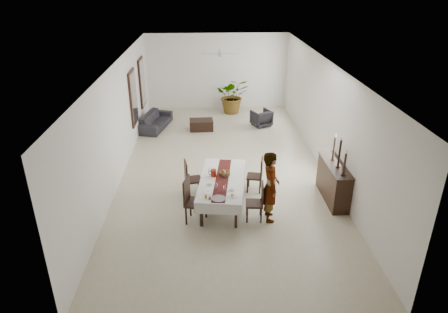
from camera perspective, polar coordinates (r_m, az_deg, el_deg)
floor at (r=12.29m, az=-0.08°, el=-1.53°), size 6.00×12.00×0.00m
ceiling at (r=11.24m, az=-0.09°, el=13.25°), size 6.00×12.00×0.02m
wall_back at (r=17.44m, az=-0.98°, el=12.03°), size 6.00×0.02×3.20m
wall_front at (r=6.33m, az=2.37°, el=-12.65°), size 6.00×0.02×3.20m
wall_left at (r=11.93m, az=-14.70°, el=5.13°), size 0.02×12.00×3.20m
wall_right at (r=12.17m, az=14.24°, el=5.57°), size 0.02×12.00×3.20m
dining_table_top at (r=10.10m, az=-0.27°, el=-3.42°), size 1.20×2.33×0.05m
table_leg_fl at (r=9.41m, az=-3.32°, el=-8.24°), size 0.07×0.07×0.65m
table_leg_fr at (r=9.35m, az=1.72°, el=-8.46°), size 0.07×0.07×0.65m
table_leg_bl at (r=11.23m, az=-1.91°, el=-2.36°), size 0.07×0.07×0.65m
table_leg_br at (r=11.18m, az=2.27°, el=-2.51°), size 0.07×0.07×0.65m
tablecloth_top at (r=10.09m, az=-0.27°, el=-3.28°), size 1.38×2.52×0.01m
tablecloth_drape_left at (r=10.21m, az=-3.32°, el=-3.83°), size 0.30×2.38×0.28m
tablecloth_drape_right at (r=10.13m, az=2.80°, el=-4.06°), size 0.30×2.38×0.28m
tablecloth_drape_near at (r=9.13m, az=-0.89°, el=-7.55°), size 1.09×0.14×0.28m
tablecloth_drape_far at (r=11.21m, az=0.23°, el=-1.02°), size 1.09×0.14×0.28m
table_runner at (r=10.08m, az=-0.27°, el=-3.24°), size 0.61×2.35×0.00m
red_pitcher at (r=10.19m, az=-1.52°, el=-2.37°), size 0.16×0.16×0.19m
pitcher_handle at (r=10.19m, az=-1.96°, el=-2.36°), size 0.11×0.03×0.11m
wine_glass_near at (r=9.51m, az=0.10°, el=-4.56°), size 0.07×0.07×0.16m
wine_glass_mid at (r=9.61m, az=-1.08°, el=-4.24°), size 0.07×0.07×0.16m
wine_glass_far at (r=10.09m, az=0.01°, el=-2.74°), size 0.07×0.07×0.16m
teacup_right at (r=9.57m, az=1.12°, el=-4.73°), size 0.08×0.08×0.06m
saucer_right at (r=9.58m, az=1.12°, el=-4.85°), size 0.14×0.14×0.01m
teacup_left at (r=9.81m, az=-2.06°, el=-3.94°), size 0.08×0.08×0.06m
saucer_left at (r=9.82m, az=-2.06°, el=-4.05°), size 0.14×0.14×0.01m
plate_near_right at (r=9.33m, az=1.19°, el=-5.69°), size 0.22×0.22×0.01m
bread_near_right at (r=9.32m, az=1.19°, el=-5.55°), size 0.08×0.08×0.08m
plate_near_left at (r=9.50m, az=-2.31°, el=-5.12°), size 0.22×0.22×0.01m
plate_far_left at (r=10.56m, az=-1.66°, el=-1.86°), size 0.22×0.22×0.01m
serving_tray at (r=9.23m, az=-0.78°, el=-6.04°), size 0.33×0.33×0.02m
jam_jar_a at (r=9.22m, az=-2.07°, el=-5.94°), size 0.06×0.06×0.07m
jam_jar_b at (r=9.27m, az=-2.60°, el=-5.74°), size 0.06×0.06×0.07m
fruit_basket at (r=10.27m, az=0.09°, el=-2.42°), size 0.28×0.28×0.09m
fruit_red at (r=10.25m, az=0.25°, el=-2.03°), size 0.08×0.08×0.08m
fruit_green at (r=10.26m, az=-0.10°, el=-2.00°), size 0.07×0.07×0.07m
fruit_yellow at (r=10.19m, az=0.07°, el=-2.19°), size 0.08×0.08×0.08m
chair_right_near_seat at (r=9.63m, az=4.34°, el=-6.73°), size 0.44×0.44×0.05m
chair_right_near_leg_fl at (r=9.62m, az=5.33°, el=-8.40°), size 0.04×0.04×0.40m
chair_right_near_leg_fr at (r=9.90m, az=5.24°, el=-7.35°), size 0.04×0.04×0.40m
chair_right_near_leg_bl at (r=9.60m, az=3.32°, el=-8.38°), size 0.04×0.04×0.40m
chair_right_near_leg_br at (r=9.88m, az=3.29°, el=-7.33°), size 0.04×0.04×0.40m
chair_right_near_back at (r=9.50m, az=5.51°, el=-5.31°), size 0.07×0.41×0.52m
chair_right_far_seat at (r=10.86m, az=4.37°, el=-2.85°), size 0.48×0.48×0.05m
chair_right_far_leg_fl at (r=10.81m, az=5.13°, el=-4.37°), size 0.05×0.05×0.40m
chair_right_far_leg_fr at (r=11.10m, az=5.27°, el=-3.55°), size 0.05×0.05×0.40m
chair_right_far_leg_bl at (r=10.83m, az=3.37°, el=-4.24°), size 0.05×0.05×0.40m
chair_right_far_leg_br at (r=11.12m, az=3.56°, el=-3.42°), size 0.05×0.05×0.40m
chair_right_far_back at (r=10.72m, az=5.40°, el=-1.61°), size 0.12×0.41×0.52m
chair_left_near_seat at (r=9.51m, az=-4.03°, el=-6.64°), size 0.58×0.58×0.05m
chair_left_near_leg_fl at (r=9.86m, az=-4.80°, el=-7.24°), size 0.06×0.06×0.47m
chair_left_near_leg_fr at (r=9.54m, az=-5.44°, el=-8.46°), size 0.06×0.06×0.47m
chair_left_near_leg_bl at (r=9.77m, az=-2.57°, el=-7.50°), size 0.06×0.06×0.47m
chair_left_near_leg_br at (r=9.45m, az=-3.13°, el=-8.74°), size 0.06×0.06×0.47m
chair_left_near_back at (r=9.40m, az=-5.38°, el=-4.80°), size 0.16×0.47×0.61m
chair_left_far_seat at (r=10.67m, az=-4.40°, el=-3.31°), size 0.49×0.49×0.05m
chair_left_far_leg_fl at (r=10.91m, az=-5.39°, el=-4.06°), size 0.05×0.05×0.41m
chair_left_far_leg_fr at (r=10.62m, az=-5.12°, el=-4.92°), size 0.05×0.05×0.41m
chair_left_far_leg_bl at (r=10.95m, az=-3.63°, el=-3.87°), size 0.05×0.05×0.41m
chair_left_far_leg_br at (r=10.66m, az=-3.31°, el=-4.72°), size 0.05×0.05×0.41m
chair_left_far_back at (r=10.52m, az=-5.47°, el=-2.06°), size 0.11×0.41×0.53m
woman at (r=9.45m, az=6.64°, el=-4.29°), size 0.43×0.65×1.76m
sideboard_body at (r=10.78m, az=15.36°, el=-3.57°), size 0.43×1.63×0.98m
sideboard_top at (r=10.56m, az=15.66°, el=-1.16°), size 0.48×1.69×0.03m
candlestick_near_base at (r=10.04m, az=16.67°, el=-2.48°), size 0.11×0.11×0.03m
candlestick_near_shaft at (r=9.92m, az=16.87°, el=-1.00°), size 0.05×0.05×0.54m
candlestick_near_candle at (r=9.79m, az=17.09°, el=0.65°), size 0.04×0.04×0.09m
candlestick_mid_base at (r=10.41m, az=15.94°, el=-1.39°), size 0.11×0.11×0.03m
candlestick_mid_shaft at (r=10.26m, az=16.18°, el=0.46°), size 0.05×0.05×0.70m
candlestick_mid_candle at (r=10.11m, az=16.44°, el=2.50°), size 0.04×0.04×0.09m
candlestick_far_base at (r=10.78m, az=15.27°, el=-0.38°), size 0.11×0.11×0.03m
candlestick_far_shaft at (r=10.65m, az=15.45°, el=1.15°), size 0.05×0.05×0.60m
candlestick_far_candle at (r=10.53m, az=15.66°, el=2.85°), size 0.04×0.04×0.09m
sofa at (r=15.58m, az=-9.76°, el=5.06°), size 1.20×2.08×0.57m
armchair at (r=15.64m, az=5.35°, el=5.50°), size 0.90×0.91×0.63m
coffee_table at (r=15.21m, az=-3.26°, el=4.54°), size 0.91×0.63×0.39m
potted_plant at (r=17.01m, az=1.27°, el=8.72°), size 1.37×1.19×1.49m
mirror_frame_near at (r=13.98m, az=-12.84°, el=8.18°), size 0.06×1.05×1.85m
mirror_glass_near at (r=13.97m, az=-12.70°, el=8.19°), size 0.01×0.90×1.70m
mirror_frame_far at (r=15.98m, az=-11.64°, el=10.34°), size 0.06×1.05×1.85m
mirror_glass_far at (r=15.97m, az=-11.51°, el=10.35°), size 0.01×0.90×1.70m
fan_rod at (r=14.21m, az=-0.65°, el=15.27°), size 0.04×0.04×0.20m
fan_hub at (r=14.25m, az=-0.64°, el=14.48°), size 0.16×0.16×0.08m
fan_blade_n at (r=14.59m, az=-0.69°, el=14.72°), size 0.10×0.55×0.01m
fan_blade_s at (r=13.90m, az=-0.59°, el=14.22°), size 0.10×0.55×0.01m
fan_blade_e at (r=14.26m, az=0.81°, el=14.49°), size 0.55×0.10×0.01m
fan_blade_w at (r=14.24m, az=-2.10°, el=14.46°), size 0.55×0.10×0.01m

